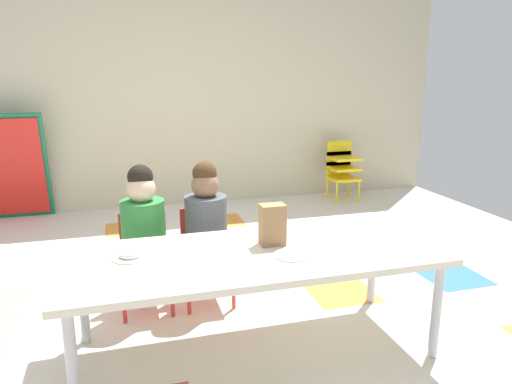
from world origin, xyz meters
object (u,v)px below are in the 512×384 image
at_px(seated_child_near_camera, 143,225).
at_px(paper_bag_brown, 272,225).
at_px(craft_table, 255,260).
at_px(paper_plate_center_table, 292,255).
at_px(seated_child_middle_seat, 206,220).
at_px(paper_plate_near_edge, 130,257).
at_px(kid_chair_yellow_stack, 342,166).
at_px(donut_powdered_on_plate, 130,254).

height_order(seated_child_near_camera, paper_bag_brown, seated_child_near_camera).
relative_size(craft_table, paper_plate_center_table, 10.59).
distance_m(seated_child_middle_seat, paper_plate_near_edge, 0.70).
bearing_deg(paper_plate_near_edge, seated_child_near_camera, 80.28).
xyz_separation_m(seated_child_middle_seat, kid_chair_yellow_stack, (1.99, 2.14, -0.16)).
bearing_deg(paper_plate_center_table, seated_child_near_camera, 133.82).
distance_m(seated_child_near_camera, paper_plate_center_table, 0.99).
xyz_separation_m(craft_table, paper_bag_brown, (0.12, 0.08, 0.15)).
xyz_separation_m(seated_child_middle_seat, donut_powdered_on_plate, (-0.47, -0.52, 0.02)).
height_order(paper_bag_brown, donut_powdered_on_plate, paper_bag_brown).
xyz_separation_m(kid_chair_yellow_stack, paper_plate_near_edge, (-2.46, -2.66, 0.16)).
bearing_deg(paper_plate_center_table, seated_child_middle_seat, 113.08).
distance_m(kid_chair_yellow_stack, donut_powdered_on_plate, 3.63).
height_order(craft_table, seated_child_middle_seat, seated_child_middle_seat).
bearing_deg(seated_child_near_camera, paper_plate_center_table, -46.18).
distance_m(paper_bag_brown, donut_powdered_on_plate, 0.74).
bearing_deg(seated_child_middle_seat, seated_child_near_camera, 180.00).
bearing_deg(kid_chair_yellow_stack, paper_plate_near_edge, -132.74).
height_order(paper_plate_near_edge, paper_plate_center_table, same).
bearing_deg(paper_plate_center_table, paper_plate_near_edge, 165.97).
distance_m(paper_plate_near_edge, paper_plate_center_table, 0.80).
bearing_deg(paper_bag_brown, donut_powdered_on_plate, 179.33).
xyz_separation_m(kid_chair_yellow_stack, paper_plate_center_table, (-1.68, -2.86, 0.16)).
bearing_deg(paper_bag_brown, seated_child_middle_seat, 116.37).
height_order(seated_child_middle_seat, paper_bag_brown, seated_child_middle_seat).
bearing_deg(seated_child_near_camera, kid_chair_yellow_stack, 42.09).
xyz_separation_m(seated_child_near_camera, kid_chair_yellow_stack, (2.37, 2.14, -0.16)).
bearing_deg(craft_table, seated_child_near_camera, 130.64).
bearing_deg(donut_powdered_on_plate, paper_plate_center_table, -14.03).
relative_size(seated_child_near_camera, paper_plate_near_edge, 5.10).
bearing_deg(paper_bag_brown, kid_chair_yellow_stack, 57.12).
relative_size(paper_plate_center_table, donut_powdered_on_plate, 1.69).
xyz_separation_m(seated_child_near_camera, donut_powdered_on_plate, (-0.09, -0.52, 0.02)).
bearing_deg(seated_child_middle_seat, paper_plate_near_edge, -132.09).
bearing_deg(paper_plate_near_edge, craft_table, -8.33).
height_order(craft_table, paper_plate_center_table, paper_plate_center_table).
distance_m(seated_child_near_camera, paper_plate_near_edge, 0.53).
relative_size(seated_child_middle_seat, paper_plate_center_table, 5.10).
xyz_separation_m(paper_plate_near_edge, paper_plate_center_table, (0.77, -0.19, 0.00)).
bearing_deg(paper_plate_near_edge, kid_chair_yellow_stack, 47.26).
distance_m(craft_table, paper_bag_brown, 0.21).
relative_size(craft_table, donut_powdered_on_plate, 17.85).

